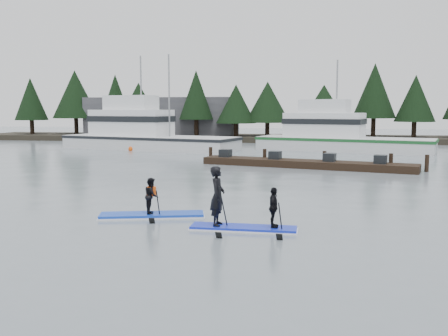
% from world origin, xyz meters
% --- Properties ---
extents(ground, '(160.00, 160.00, 0.00)m').
position_xyz_m(ground, '(0.00, 0.00, 0.00)').
color(ground, slate).
rests_on(ground, ground).
extents(far_shore, '(70.00, 8.00, 0.60)m').
position_xyz_m(far_shore, '(0.00, 42.00, 0.30)').
color(far_shore, '#2D281E').
rests_on(far_shore, ground).
extents(treeline, '(60.00, 4.00, 8.00)m').
position_xyz_m(treeline, '(0.00, 42.00, 0.00)').
color(treeline, black).
rests_on(treeline, ground).
extents(waterfront_building, '(18.00, 6.00, 5.00)m').
position_xyz_m(waterfront_building, '(-14.00, 44.00, 2.50)').
color(waterfront_building, '#4C4C51').
rests_on(waterfront_building, ground).
extents(fishing_boat_large, '(16.97, 8.70, 9.38)m').
position_xyz_m(fishing_boat_large, '(-11.16, 28.63, 0.70)').
color(fishing_boat_large, silver).
rests_on(fishing_boat_large, ground).
extents(fishing_boat_medium, '(15.48, 8.27, 8.80)m').
position_xyz_m(fishing_boat_medium, '(6.24, 29.61, 0.63)').
color(fishing_boat_medium, silver).
rests_on(fishing_boat_medium, ground).
extents(floating_dock, '(13.41, 5.22, 0.45)m').
position_xyz_m(floating_dock, '(3.43, 16.29, 0.22)').
color(floating_dock, black).
rests_on(floating_dock, ground).
extents(buoy_c, '(0.60, 0.60, 0.60)m').
position_xyz_m(buoy_c, '(11.78, 26.47, 0.00)').
color(buoy_c, '#EC4E0B').
rests_on(buoy_c, ground).
extents(buoy_a, '(0.55, 0.55, 0.55)m').
position_xyz_m(buoy_a, '(-11.71, 26.58, 0.00)').
color(buoy_a, '#EC4E0B').
rests_on(buoy_a, ground).
extents(buoy_b, '(0.54, 0.54, 0.54)m').
position_xyz_m(buoy_b, '(-2.69, 23.81, 0.00)').
color(buoy_b, '#EC4E0B').
rests_on(buoy_b, ground).
extents(paddleboard_solo, '(3.58, 1.70, 1.81)m').
position_xyz_m(paddleboard_solo, '(-1.60, 0.84, 0.39)').
color(paddleboard_solo, '#143CBB').
rests_on(paddleboard_solo, ground).
extents(paddleboard_duo, '(3.20, 1.10, 2.40)m').
position_xyz_m(paddleboard_duo, '(1.51, -0.44, 0.69)').
color(paddleboard_duo, '#1428C0').
rests_on(paddleboard_duo, ground).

